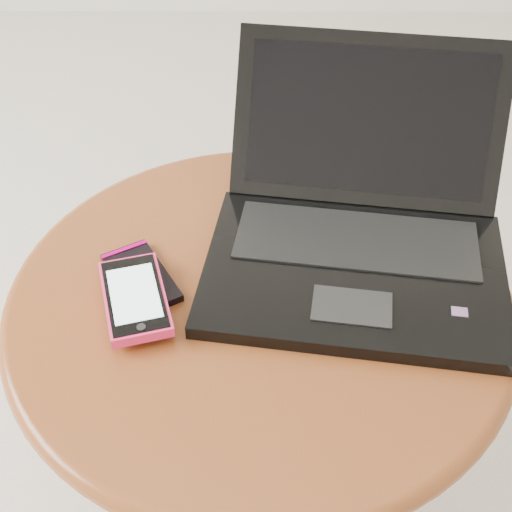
{
  "coord_description": "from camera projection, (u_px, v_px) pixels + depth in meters",
  "views": [
    {
      "loc": [
        0.03,
        -0.49,
        1.06
      ],
      "look_at": [
        0.03,
        0.08,
        0.54
      ],
      "focal_mm": 48.64,
      "sensor_mm": 36.0,
      "label": 1
    }
  ],
  "objects": [
    {
      "name": "table",
      "position": [
        260.0,
        347.0,
        0.89
      ],
      "size": [
        0.6,
        0.6,
        0.48
      ],
      "color": "brown",
      "rests_on": "ground"
    },
    {
      "name": "laptop",
      "position": [
        358.0,
        226.0,
        0.84
      ],
      "size": [
        0.4,
        0.41,
        0.21
      ],
      "color": "black",
      "rests_on": "table"
    },
    {
      "name": "phone_black",
      "position": [
        141.0,
        277.0,
        0.83
      ],
      "size": [
        0.11,
        0.13,
        0.01
      ],
      "color": "black",
      "rests_on": "table"
    },
    {
      "name": "phone_pink",
      "position": [
        135.0,
        298.0,
        0.78
      ],
      "size": [
        0.1,
        0.14,
        0.02
      ],
      "color": "#FC2A66",
      "rests_on": "phone_black"
    }
  ]
}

